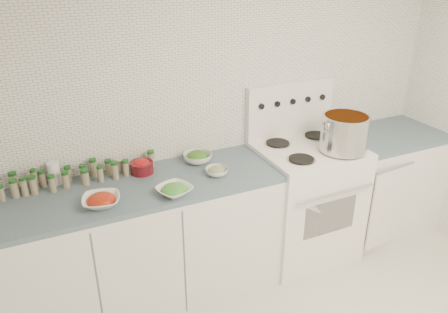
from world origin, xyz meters
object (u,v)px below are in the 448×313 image
bowl_tomato (101,200)px  bowl_snowpea (174,190)px  stove (304,197)px  stock_pot (345,131)px

bowl_tomato → bowl_snowpea: 0.44m
bowl_tomato → bowl_snowpea: (0.44, -0.06, -0.00)m
stove → stock_pot: bearing=-42.8°
stove → bowl_tomato: 1.64m
stock_pot → bowl_snowpea: (-1.32, -0.03, -0.16)m
bowl_tomato → stove: bearing=4.9°
stock_pot → bowl_snowpea: 1.33m
stock_pot → bowl_snowpea: stock_pot is taller
stove → stock_pot: stove is taller
stove → bowl_tomato: bearing=-175.1°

